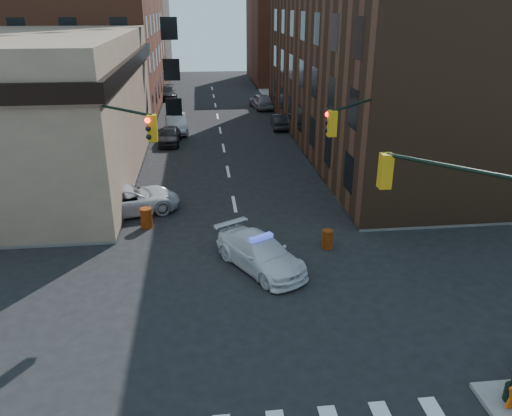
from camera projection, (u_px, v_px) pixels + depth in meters
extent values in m
plane|color=black|center=(252.00, 299.00, 19.48)|extent=(140.00, 140.00, 0.00)
cube|color=gray|center=(439.00, 113.00, 51.90)|extent=(34.00, 54.50, 0.15)
cube|color=#472D1C|center=(388.00, 54.00, 38.82)|extent=(14.00, 34.00, 14.00)
cube|color=brown|center=(97.00, 23.00, 71.73)|extent=(20.00, 18.00, 16.00)
cube|color=brown|center=(307.00, 38.00, 71.91)|extent=(16.00, 16.00, 12.00)
cylinder|color=black|center=(512.00, 393.00, 14.24)|extent=(0.44, 0.44, 0.50)
cylinder|color=black|center=(467.00, 169.00, 13.15)|extent=(3.27, 3.27, 0.12)
cube|color=#BF8C0C|center=(385.00, 171.00, 14.64)|extent=(0.35, 0.35, 1.05)
sphere|color=#FF0C05|center=(390.00, 158.00, 14.67)|extent=(0.22, 0.22, 0.22)
sphere|color=black|center=(389.00, 168.00, 14.79)|extent=(0.22, 0.22, 0.22)
sphere|color=black|center=(388.00, 179.00, 14.92)|extent=(0.22, 0.22, 0.22)
cylinder|color=black|center=(91.00, 157.00, 22.99)|extent=(0.20, 0.20, 8.00)
cylinder|color=black|center=(101.00, 230.00, 24.42)|extent=(0.44, 0.44, 0.50)
cylinder|color=black|center=(116.00, 108.00, 20.73)|extent=(3.27, 3.27, 0.12)
cube|color=#BF8C0C|center=(153.00, 128.00, 19.63)|extent=(0.35, 0.35, 1.05)
sphere|color=#FF0C05|center=(147.00, 120.00, 19.33)|extent=(0.22, 0.22, 0.22)
sphere|color=black|center=(148.00, 129.00, 19.46)|extent=(0.22, 0.22, 0.22)
sphere|color=black|center=(149.00, 137.00, 19.59)|extent=(0.22, 0.22, 0.22)
cylinder|color=black|center=(377.00, 148.00, 24.39)|extent=(0.20, 0.20, 8.00)
cylinder|color=black|center=(370.00, 218.00, 25.82)|extent=(0.44, 0.44, 0.50)
cylinder|color=black|center=(359.00, 103.00, 21.81)|extent=(3.27, 3.27, 0.12)
cube|color=#BF8C0C|center=(332.00, 124.00, 20.37)|extent=(0.35, 0.35, 1.05)
sphere|color=#FF0C05|center=(328.00, 114.00, 20.36)|extent=(0.22, 0.22, 0.22)
sphere|color=black|center=(327.00, 122.00, 20.49)|extent=(0.22, 0.22, 0.22)
sphere|color=black|center=(327.00, 130.00, 20.62)|extent=(0.22, 0.22, 0.22)
cylinder|color=black|center=(307.00, 117.00, 43.58)|extent=(0.24, 0.24, 2.60)
sphere|color=#985016|center=(307.00, 93.00, 42.80)|extent=(3.00, 3.00, 3.00)
cylinder|color=black|center=(291.00, 101.00, 50.93)|extent=(0.24, 0.24, 2.60)
sphere|color=#985016|center=(291.00, 80.00, 50.15)|extent=(3.00, 3.00, 3.00)
imported|color=white|center=(260.00, 253.00, 21.53)|extent=(4.17, 5.27, 1.43)
imported|color=silver|center=(129.00, 200.00, 27.19)|extent=(6.00, 4.01, 1.53)
imported|color=black|center=(170.00, 135.00, 40.60)|extent=(1.83, 4.24, 1.43)
imported|color=#9CA0A5|center=(176.00, 123.00, 44.18)|extent=(2.26, 5.04, 1.60)
imported|color=black|center=(168.00, 93.00, 59.87)|extent=(2.46, 5.05, 1.41)
imported|color=black|center=(280.00, 121.00, 45.71)|extent=(1.65, 4.15, 1.34)
imported|color=gray|center=(262.00, 101.00, 54.20)|extent=(2.50, 4.96, 1.62)
imported|color=black|center=(106.00, 220.00, 24.22)|extent=(0.69, 0.56, 1.62)
imported|color=black|center=(8.00, 221.00, 23.56)|extent=(1.11, 0.94, 2.00)
cylinder|color=#E3400A|center=(327.00, 239.00, 23.37)|extent=(0.65, 0.65, 0.92)
cylinder|color=red|center=(146.00, 218.00, 25.50)|extent=(0.62, 0.62, 1.05)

